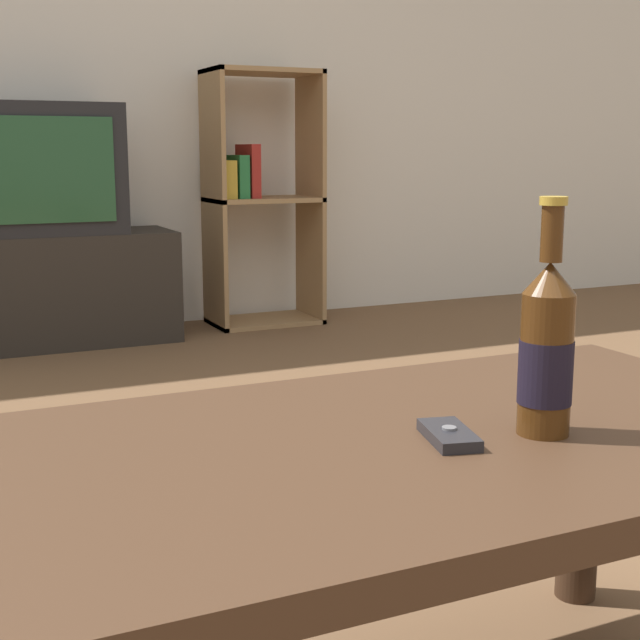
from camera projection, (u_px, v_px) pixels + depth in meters
back_wall at (10, 16)px, 3.57m from camera, size 8.00×0.05×2.60m
coffee_table at (350, 496)px, 1.05m from camera, size 1.26×0.60×0.44m
tv_stand at (44, 290)px, 3.54m from camera, size 1.03×0.38×0.45m
television at (37, 169)px, 3.45m from camera, size 0.63×0.39×0.50m
bookshelf at (258, 195)px, 3.91m from camera, size 0.48×0.30×1.11m
beer_bottle at (546, 350)px, 1.05m from camera, size 0.06×0.06×0.28m
cell_phone at (449, 435)px, 1.05m from camera, size 0.07×0.11×0.02m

